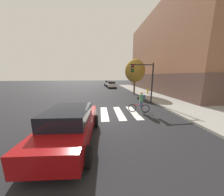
{
  "coord_description": "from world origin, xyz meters",
  "views": [
    {
      "loc": [
        -0.23,
        -8.59,
        2.95
      ],
      "look_at": [
        0.83,
        1.14,
        1.0
      ],
      "focal_mm": 18.23,
      "sensor_mm": 36.0,
      "label": 1
    }
  ],
  "objects": [
    {
      "name": "sedan_far",
      "position": [
        2.14,
        24.39,
        0.78
      ],
      "size": [
        2.11,
        4.4,
        1.51
      ],
      "color": "#B7B7BC",
      "rests_on": "ground"
    },
    {
      "name": "sedan_near",
      "position": [
        -1.55,
        -3.75,
        0.82
      ],
      "size": [
        2.38,
        4.71,
        1.59
      ],
      "color": "maroon",
      "rests_on": "ground"
    },
    {
      "name": "traffic_light_near",
      "position": [
        4.4,
        2.81,
        2.86
      ],
      "size": [
        2.47,
        0.28,
        4.2
      ],
      "color": "black",
      "rests_on": "ground"
    },
    {
      "name": "sedan_mid",
      "position": [
        2.56,
        19.09,
        0.81
      ],
      "size": [
        2.35,
        4.65,
        1.57
      ],
      "color": "silver",
      "rests_on": "ground"
    },
    {
      "name": "cyclist",
      "position": [
        3.01,
        -0.04,
        0.84
      ],
      "size": [
        1.68,
        0.44,
        1.69
      ],
      "color": "black",
      "rests_on": "ground"
    },
    {
      "name": "fire_hydrant",
      "position": [
        7.31,
        8.52,
        0.53
      ],
      "size": [
        0.33,
        0.22,
        0.78
      ],
      "color": "gold",
      "rests_on": "sidewalk"
    },
    {
      "name": "corner_building",
      "position": [
        17.32,
        12.37,
        6.92
      ],
      "size": [
        16.72,
        23.55,
        13.94
      ],
      "color": "brown",
      "rests_on": "ground"
    },
    {
      "name": "sidewalk",
      "position": [
        8.75,
        0.0,
        0.07
      ],
      "size": [
        6.5,
        50.0,
        0.15
      ],
      "primitive_type": "cube",
      "color": "gray",
      "rests_on": "ground"
    },
    {
      "name": "crosswalk_stripes",
      "position": [
        0.09,
        0.0,
        0.01
      ],
      "size": [
        5.29,
        3.37,
        0.01
      ],
      "color": "silver",
      "rests_on": "ground"
    },
    {
      "name": "street_tree_near",
      "position": [
        5.21,
        8.82,
        3.63
      ],
      "size": [
        3.03,
        3.03,
        5.38
      ],
      "color": "#4C3823",
      "rests_on": "ground"
    },
    {
      "name": "ground_plane",
      "position": [
        0.0,
        0.0,
        0.0
      ],
      "size": [
        120.0,
        120.0,
        0.0
      ],
      "primitive_type": "plane",
      "color": "black"
    }
  ]
}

